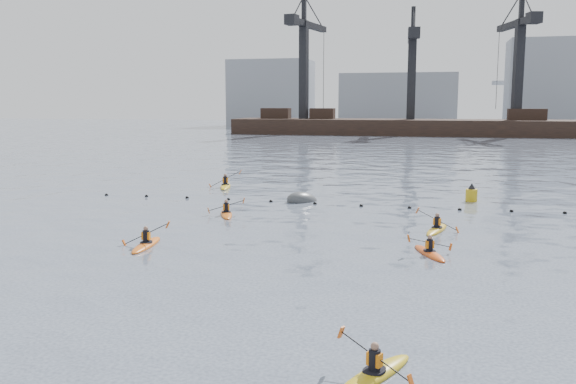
# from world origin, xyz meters

# --- Properties ---
(ground) EXTENTS (400.00, 400.00, 0.00)m
(ground) POSITION_xyz_m (0.00, 0.00, 0.00)
(ground) COLOR #384152
(ground) RESTS_ON ground
(float_line) EXTENTS (33.24, 0.73, 0.24)m
(float_line) POSITION_xyz_m (-0.50, 22.53, 0.03)
(float_line) COLOR black
(float_line) RESTS_ON ground
(barge_pier) EXTENTS (72.00, 19.30, 29.50)m
(barge_pier) POSITION_xyz_m (-0.22, 110.00, 1.89)
(barge_pier) COLOR black
(barge_pier) RESTS_ON ground
(skyline) EXTENTS (141.00, 28.00, 22.00)m
(skyline) POSITION_xyz_m (2.23, 150.27, 9.25)
(skyline) COLOR gray
(skyline) RESTS_ON ground
(kayaker_0) EXTENTS (2.29, 3.34, 1.32)m
(kayaker_0) POSITION_xyz_m (-7.22, 9.22, 0.10)
(kayaker_0) COLOR orange
(kayaker_0) RESTS_ON ground
(kayaker_1) EXTENTS (1.96, 3.04, 1.15)m
(kayaker_1) POSITION_xyz_m (4.28, -1.76, 0.09)
(kayaker_1) COLOR gold
(kayaker_1) RESTS_ON ground
(kayaker_2) EXTENTS (2.07, 3.21, 1.11)m
(kayaker_2) POSITION_xyz_m (-6.29, 17.47, 0.10)
(kayaker_2) COLOR orange
(kayaker_2) RESTS_ON ground
(kayaker_3) EXTENTS (2.22, 3.30, 1.26)m
(kayaker_3) POSITION_xyz_m (5.67, 15.87, 0.10)
(kayaker_3) COLOR gold
(kayaker_3) RESTS_ON ground
(kayaker_4) EXTENTS (1.93, 3.01, 1.02)m
(kayaker_4) POSITION_xyz_m (5.38, 10.74, 0.09)
(kayaker_4) COLOR #D24A13
(kayaker_4) RESTS_ON ground
(kayaker_5) EXTENTS (2.51, 3.72, 1.49)m
(kayaker_5) POSITION_xyz_m (-10.34, 28.66, 0.11)
(kayaker_5) COLOR gold
(kayaker_5) RESTS_ON ground
(mooring_buoy) EXTENTS (2.74, 3.03, 1.73)m
(mooring_buoy) POSITION_xyz_m (-3.05, 23.37, 0.00)
(mooring_buoy) COLOR #424447
(mooring_buoy) RESTS_ON ground
(nav_buoy) EXTENTS (0.76, 0.76, 1.39)m
(nav_buoy) POSITION_xyz_m (7.85, 26.03, 0.42)
(nav_buoy) COLOR gold
(nav_buoy) RESTS_ON ground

